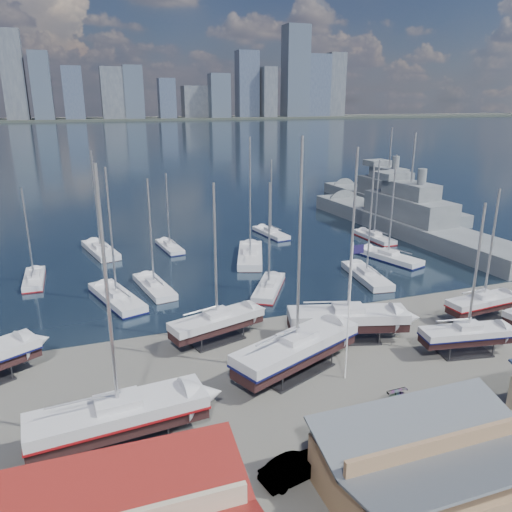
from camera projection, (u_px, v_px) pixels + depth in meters
name	position (u px, v px, depth m)	size (l,w,h in m)	color
ground	(311.00, 364.00, 42.58)	(1400.00, 1400.00, 0.00)	#605E59
water	(104.00, 135.00, 321.65)	(1400.00, 600.00, 0.40)	#172935
far_shore	(90.00, 120.00, 555.30)	(1400.00, 80.00, 2.20)	#2D332D
skyline	(79.00, 83.00, 535.86)	(639.14, 43.80, 107.69)	#475166
shed_grey	(438.00, 467.00, 27.54)	(12.60, 8.40, 4.17)	#8C6B4C
sailboat_cradle_1	(119.00, 416.00, 31.93)	(11.65, 4.27, 18.23)	#2D2D33
sailboat_cradle_2	(217.00, 321.00, 45.93)	(9.38, 5.00, 14.84)	#2D2D33
sailboat_cradle_3	(297.00, 348.00, 40.58)	(12.32, 7.74, 19.08)	#2D2D33
sailboat_cradle_4	(348.00, 318.00, 46.25)	(11.40, 6.01, 17.77)	#2D2D33
sailboat_cradle_5	(467.00, 334.00, 43.61)	(8.57, 3.65, 13.61)	#2D2D33
sailboat_cradle_6	(483.00, 302.00, 50.52)	(8.41, 2.97, 13.53)	#2D2D33
sailboat_moored_1	(34.00, 280.00, 61.57)	(2.36, 8.23, 12.27)	black
sailboat_moored_2	(101.00, 251.00, 73.12)	(5.21, 10.74, 15.63)	black
sailboat_moored_3	(117.00, 299.00, 55.55)	(5.87, 10.87, 15.66)	black
sailboat_moored_4	(154.00, 288.00, 58.95)	(4.09, 9.46, 13.83)	black
sailboat_moored_5	(170.00, 247.00, 75.12)	(3.24, 8.22, 11.96)	black
sailboat_moored_6	(269.00, 289.00, 58.68)	(6.80, 8.99, 13.44)	black
sailboat_moored_7	(250.00, 257.00, 70.42)	(7.02, 12.16, 17.72)	black
sailboat_moored_8	(271.00, 234.00, 82.82)	(3.77, 9.02, 13.08)	black
sailboat_moored_9	(366.00, 277.00, 62.54)	(3.95, 10.21, 15.03)	black
sailboat_moored_10	(388.00, 258.00, 70.14)	(5.80, 10.62, 15.29)	black
sailboat_moored_11	(374.00, 238.00, 80.38)	(2.98, 9.05, 13.35)	black
naval_ship_east	(407.00, 224.00, 83.92)	(10.66, 48.42, 18.32)	slate
naval_ship_west	(386.00, 199.00, 104.48)	(8.04, 41.87, 17.75)	slate
car_a	(211.00, 456.00, 30.50)	(1.69, 4.21, 1.43)	gray
car_b	(295.00, 468.00, 29.48)	(1.50, 4.31, 1.42)	gray
car_c	(345.00, 455.00, 30.58)	(2.26, 4.89, 1.36)	gray
car_d	(416.00, 414.00, 34.55)	(1.92, 4.73, 1.37)	gray
flagpole	(350.00, 303.00, 38.47)	(1.01, 0.12, 11.41)	white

